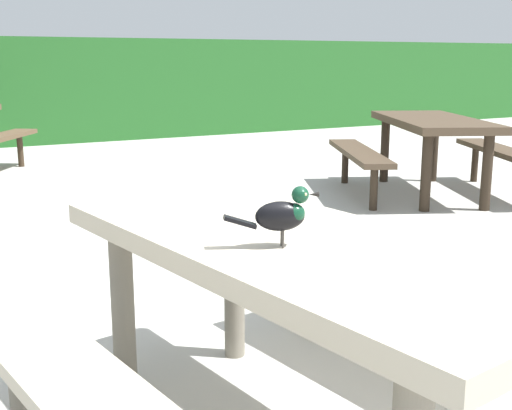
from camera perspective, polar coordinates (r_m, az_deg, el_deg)
picnic_table_foreground at (r=2.14m, az=3.30°, el=-7.58°), size 1.93×1.95×0.74m
bird_grackle at (r=1.96m, az=2.40°, el=-0.75°), size 0.28×0.14×0.18m
picnic_table_mid_right at (r=6.54m, az=14.96°, el=5.68°), size 2.24×2.26×0.74m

